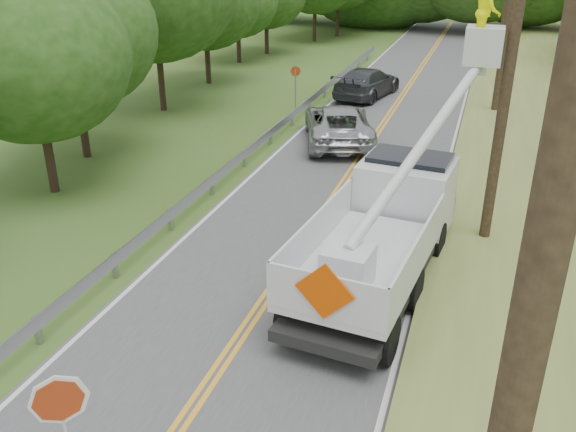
% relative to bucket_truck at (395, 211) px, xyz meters
% --- Properties ---
extents(ground, '(140.00, 140.00, 0.00)m').
position_rel_bucket_truck_xyz_m(ground, '(-2.67, -6.89, -1.65)').
color(ground, '#3F511B').
rests_on(ground, ground).
extents(road, '(7.20, 96.00, 0.03)m').
position_rel_bucket_truck_xyz_m(road, '(-2.67, 7.11, -1.63)').
color(road, '#49494B').
rests_on(road, ground).
extents(guardrail, '(0.18, 48.00, 0.77)m').
position_rel_bucket_truck_xyz_m(guardrail, '(-6.68, 8.02, -1.09)').
color(guardrail, '#96979D').
rests_on(guardrail, ground).
extents(utility_poles, '(1.60, 43.30, 10.00)m').
position_rel_bucket_truck_xyz_m(utility_poles, '(2.33, 10.13, 3.62)').
color(utility_poles, black).
rests_on(utility_poles, ground).
extents(tall_grass_verge, '(7.00, 96.00, 0.30)m').
position_rel_bucket_truck_xyz_m(tall_grass_verge, '(4.43, 7.11, -1.50)').
color(tall_grass_verge, olive).
rests_on(tall_grass_verge, ground).
extents(bucket_truck, '(3.99, 7.77, 7.27)m').
position_rel_bucket_truck_xyz_m(bucket_truck, '(0.00, 0.00, 0.00)').
color(bucket_truck, black).
rests_on(bucket_truck, road).
extents(suv_silver, '(4.46, 6.49, 1.65)m').
position_rel_bucket_truck_xyz_m(suv_silver, '(-4.05, 10.26, -0.80)').
color(suv_silver, '#A9ABB0').
rests_on(suv_silver, road).
extents(suv_darkgrey, '(3.31, 5.89, 1.61)m').
position_rel_bucket_truck_xyz_m(suv_darkgrey, '(-4.55, 18.91, -0.82)').
color(suv_darkgrey, '#3B3E44').
rests_on(suv_darkgrey, road).
extents(stop_sign_permanent, '(0.50, 0.18, 2.44)m').
position_rel_bucket_truck_xyz_m(stop_sign_permanent, '(-7.23, 14.13, -0.04)').
color(stop_sign_permanent, '#96979D').
rests_on(stop_sign_permanent, ground).
extents(yard_sign, '(0.55, 0.08, 0.80)m').
position_rel_bucket_truck_xyz_m(yard_sign, '(3.39, -3.29, -1.07)').
color(yard_sign, white).
rests_on(yard_sign, ground).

